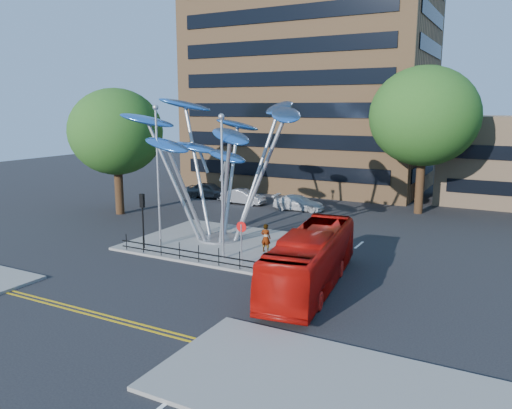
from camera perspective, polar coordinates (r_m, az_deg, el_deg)
The scene contains 19 objects.
ground at distance 27.20m, azimuth -8.02°, elevation -7.90°, with size 120.00×120.00×0.00m, color black.
traffic_island at distance 32.47m, azimuth -3.21°, elevation -4.51°, with size 12.00×9.00×0.15m, color slate.
pavement_right at distance 16.79m, azimuth 9.67°, elevation -20.38°, with size 12.00×6.00×0.15m, color slate.
double_yellow_near at distance 22.97m, azimuth -17.05°, elevation -11.94°, with size 40.00×0.12×0.01m, color gold.
double_yellow_far at distance 22.77m, azimuth -17.59°, elevation -12.17°, with size 40.00×0.12×0.01m, color gold.
brick_tower at distance 57.17m, azimuth 6.34°, elevation 17.25°, with size 25.00×15.00×30.00m, color #946940.
tree_right at distance 43.31m, azimuth 18.66°, elevation 9.51°, with size 8.80×8.80×12.11m.
tree_left at distance 42.48m, azimuth -15.71°, elevation 7.98°, with size 7.60×7.60×10.32m.
leaf_sculpture at distance 32.47m, azimuth -4.34°, elevation 7.66°, with size 12.72×9.54×9.51m.
street_lamp_left at distance 31.45m, azimuth -11.18°, elevation 4.60°, with size 0.36×0.36×8.80m.
street_lamp_right at distance 28.18m, azimuth -3.88°, elevation 3.51°, with size 0.36×0.36×8.30m.
traffic_light_island at distance 31.44m, azimuth -12.85°, elevation -0.53°, with size 0.28×0.18×3.42m.
no_entry_sign_island at distance 27.64m, azimuth -1.68°, elevation -3.55°, with size 0.60×0.10×2.45m.
pedestrian_railing_front at distance 28.90m, azimuth -7.67°, elevation -5.59°, with size 10.00×0.06×1.00m.
red_bus at distance 24.82m, azimuth 6.29°, elevation -6.23°, with size 2.42×10.33×2.88m, color #B80E08.
pedestrian at distance 30.17m, azimuth 1.13°, elevation -3.84°, with size 0.64×0.42×1.75m, color gray.
parked_car_left at distance 49.17m, azimuth -5.36°, elevation 1.64°, with size 1.81×4.49×1.53m, color #3C3F43.
parked_car_mid at distance 45.86m, azimuth -1.47°, elevation 0.90°, with size 1.45×4.16×1.37m, color #A0A1A7.
parked_car_right at distance 43.32m, azimuth 4.89°, elevation 0.20°, with size 1.80×4.44×1.29m, color silver.
Camera 1 is at (15.32, -20.68, 8.80)m, focal length 35.00 mm.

